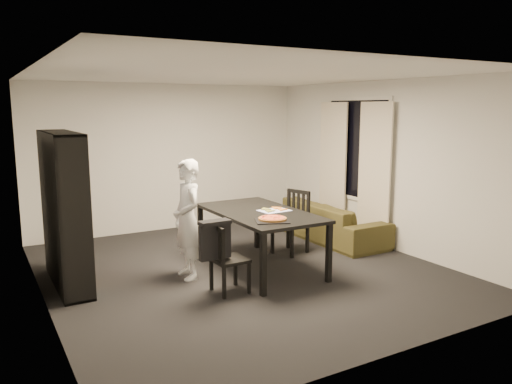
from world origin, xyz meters
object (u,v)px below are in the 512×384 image
chair_left (224,254)px  chair_right (294,217)px  bookshelf (64,210)px  baking_tray (272,221)px  pepperoni_pizza (272,218)px  dining_table (260,216)px  person (187,219)px  sofa (330,221)px

chair_left → chair_right: chair_right is taller
bookshelf → baking_tray: 2.55m
pepperoni_pizza → baking_tray: bearing=-129.2°
dining_table → chair_left: bearing=-144.7°
dining_table → person: size_ratio=1.24×
dining_table → person: (-0.99, 0.14, 0.04)m
pepperoni_pizza → bookshelf: bearing=151.6°
person → pepperoni_pizza: person is taller
bookshelf → dining_table: bearing=-15.2°
person → bookshelf: bearing=-109.3°
chair_left → person: size_ratio=0.54×
chair_left → bookshelf: bearing=49.9°
dining_table → chair_right: 0.98m
bookshelf → baking_tray: size_ratio=4.75×
bookshelf → baking_tray: (2.22, -1.25, -0.14)m
chair_right → bookshelf: bearing=-111.4°
chair_left → pepperoni_pizza: bearing=-89.2°
dining_table → sofa: 1.99m
dining_table → chair_right: bearing=26.8°
dining_table → chair_left: size_ratio=2.30×
chair_left → sofa: 2.96m
chair_right → baking_tray: chair_right is taller
bookshelf → chair_left: bookshelf is taller
chair_left → person: 0.81m
person → sofa: person is taller
chair_right → baking_tray: size_ratio=2.37×
pepperoni_pizza → person: bearing=140.0°
chair_left → sofa: chair_left is taller
chair_left → baking_tray: (0.66, -0.01, 0.33)m
chair_left → person: person is taller
chair_left → pepperoni_pizza: size_ratio=2.38×
person → sofa: size_ratio=0.72×
chair_left → dining_table: bearing=-56.1°
bookshelf → sofa: bookshelf is taller
person → baking_tray: size_ratio=3.86×
dining_table → pepperoni_pizza: 0.59m
chair_right → pepperoni_pizza: chair_right is taller
chair_right → person: (-1.84, -0.29, 0.23)m
bookshelf → chair_right: 3.28m
dining_table → baking_tray: size_ratio=4.80×
dining_table → pepperoni_pizza: bearing=-104.4°
dining_table → chair_right: (0.86, 0.43, -0.19)m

